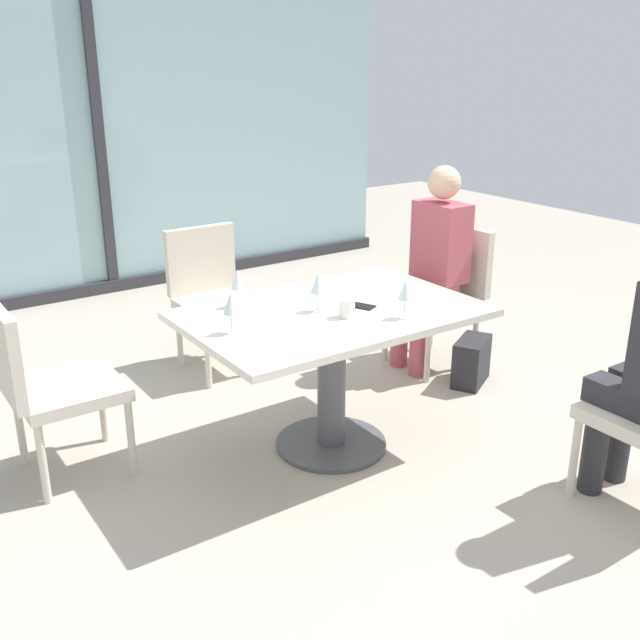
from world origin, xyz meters
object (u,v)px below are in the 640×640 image
Objects in this scene: wine_glass_0 at (230,304)px; chair_far_left at (45,379)px; dining_table_main at (332,344)px; chair_near_window at (213,290)px; chair_far_right at (444,287)px; coffee_cup at (347,308)px; person_far_right at (433,259)px; wine_glass_3 at (405,291)px; cell_phone_on_table at (360,306)px; handbag_0 at (471,361)px; wine_glass_2 at (318,284)px; wine_glass_1 at (238,280)px.

chair_far_left is at bearing 144.14° from wine_glass_0.
chair_far_left is at bearing 157.66° from dining_table_main.
chair_near_window is at bearing 90.00° from dining_table_main.
coffee_cup is (-1.23, -0.62, 0.28)m from chair_far_right.
person_far_right reaches higher than wine_glass_3.
chair_far_right reaches higher than cell_phone_on_table.
cell_phone_on_table is (0.14, -1.31, 0.24)m from chair_near_window.
wine_glass_0 is 0.62× the size of handbag_0.
person_far_right is at bearing 24.28° from dining_table_main.
person_far_right reaches higher than cell_phone_on_table.
wine_glass_2 is at bearing -158.00° from person_far_right.
chair_far_right is 1.40m from coffee_cup.
wine_glass_0 is 1.28× the size of cell_phone_on_table.
chair_near_window is at bearing 67.17° from wine_glass_0.
wine_glass_1 and wine_glass_3 have the same top height.
dining_table_main is 1.22m from handbag_0.
person_far_right is 1.28m from coffee_cup.
dining_table_main is 0.54m from wine_glass_1.
wine_glass_3 is at bearing -139.16° from person_far_right.
wine_glass_3 reaches higher than cell_phone_on_table.
handbag_0 is (1.14, -1.13, -0.36)m from chair_near_window.
wine_glass_2 is 1.28× the size of cell_phone_on_table.
coffee_cup is 0.30× the size of handbag_0.
chair_far_right is 1.00× the size of chair_near_window.
chair_far_left is at bearing 180.00° from person_far_right.
chair_far_left is 9.67× the size of coffee_cup.
wine_glass_0 is (-1.76, -0.50, 0.37)m from chair_far_right.
chair_far_left is 1.40m from coffee_cup.
chair_far_left is 1.68m from wine_glass_3.
coffee_cup is at bearing -89.21° from dining_table_main.
coffee_cup is at bearing 164.22° from handbag_0.
chair_far_right is at bearing 20.29° from wine_glass_2.
dining_table_main is at bearing 158.50° from handbag_0.
person_far_right is at bearing 29.09° from coffee_cup.
chair_far_right is 0.23m from person_far_right.
chair_far_right is at bearing 22.34° from dining_table_main.
wine_glass_0 is at bearing -163.17° from person_far_right.
person_far_right is (1.12, -0.77, 0.20)m from chair_near_window.
wine_glass_2 is at bearing 156.82° from handbag_0.
wine_glass_1 is 0.62× the size of handbag_0.
cell_phone_on_table is (0.14, 0.08, -0.04)m from coffee_cup.
wine_glass_3 is at bearing -20.71° from wine_glass_0.
wine_glass_0 is 0.35m from wine_glass_1.
wine_glass_3 is (0.21, -0.28, 0.30)m from dining_table_main.
coffee_cup is 0.17m from cell_phone_on_table.
wine_glass_3 is at bearing -37.50° from coffee_cup.
dining_table_main is 0.25m from coffee_cup.
dining_table_main is 7.48× the size of wine_glass_0.
chair_near_window is 1.37m from person_far_right.
wine_glass_0 is 1.83m from handbag_0.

